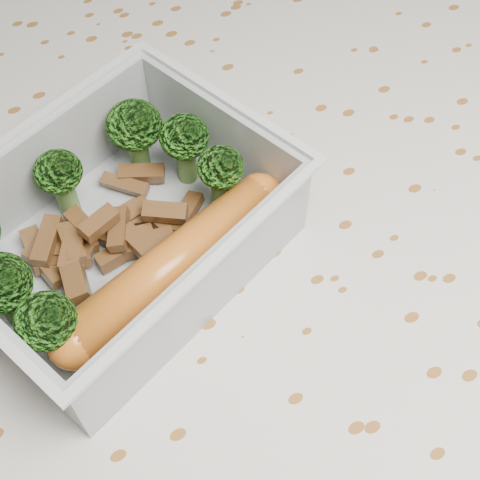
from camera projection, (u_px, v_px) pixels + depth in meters
name	position (u px, v px, depth m)	size (l,w,h in m)	color
dining_table	(232.00, 330.00, 0.49)	(1.40, 0.90, 0.75)	brown
tablecloth	(232.00, 297.00, 0.45)	(1.46, 0.96, 0.19)	silver
lunch_container	(121.00, 236.00, 0.40)	(0.24, 0.21, 0.07)	silver
broccoli_florets	(92.00, 206.00, 0.39)	(0.17, 0.14, 0.05)	#608C3F
meat_pile	(103.00, 235.00, 0.41)	(0.12, 0.09, 0.03)	brown
sausage	(173.00, 265.00, 0.39)	(0.17, 0.07, 0.03)	orange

